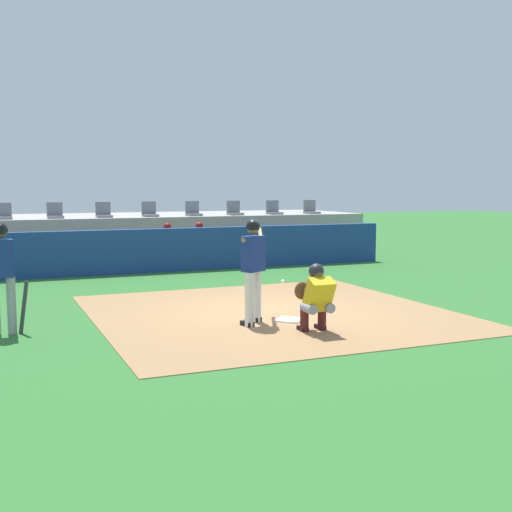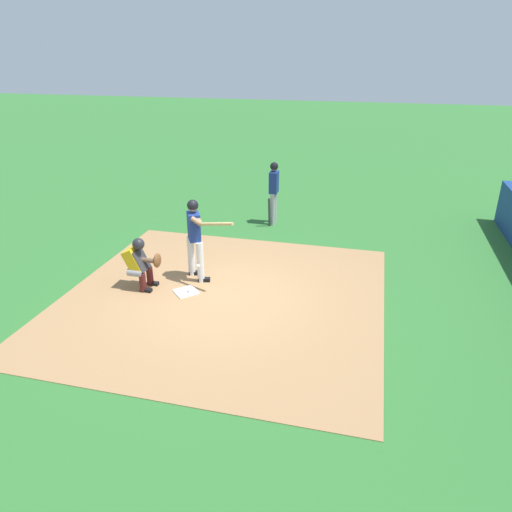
{
  "view_description": "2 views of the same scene",
  "coord_description": "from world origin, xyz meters",
  "px_view_note": "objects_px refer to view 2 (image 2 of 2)",
  "views": [
    {
      "loc": [
        -4.86,
        -10.79,
        2.34
      ],
      "look_at": [
        0.0,
        0.7,
        1.0
      ],
      "focal_mm": 45.18,
      "sensor_mm": 36.0,
      "label": 1
    },
    {
      "loc": [
        8.07,
        2.73,
        4.66
      ],
      "look_at": [
        0.0,
        0.7,
        1.0
      ],
      "focal_mm": 33.18,
      "sensor_mm": 36.0,
      "label": 2
    }
  ],
  "objects_px": {
    "home_plate": "(186,292)",
    "catcher_crouched": "(141,262)",
    "batter_at_plate": "(195,235)",
    "on_deck_batter": "(274,189)"
  },
  "relations": [
    {
      "from": "on_deck_batter",
      "to": "home_plate",
      "type": "bearing_deg",
      "value": -10.45
    },
    {
      "from": "batter_at_plate",
      "to": "on_deck_batter",
      "type": "distance_m",
      "value": 4.03
    },
    {
      "from": "home_plate",
      "to": "catcher_crouched",
      "type": "bearing_deg",
      "value": -90.22
    },
    {
      "from": "catcher_crouched",
      "to": "on_deck_batter",
      "type": "bearing_deg",
      "value": 158.48
    },
    {
      "from": "catcher_crouched",
      "to": "on_deck_batter",
      "type": "height_order",
      "value": "on_deck_batter"
    },
    {
      "from": "home_plate",
      "to": "catcher_crouched",
      "type": "xyz_separation_m",
      "value": [
        -0.0,
        -0.97,
        0.58
      ]
    },
    {
      "from": "catcher_crouched",
      "to": "on_deck_batter",
      "type": "distance_m",
      "value": 4.99
    },
    {
      "from": "batter_at_plate",
      "to": "catcher_crouched",
      "type": "height_order",
      "value": "batter_at_plate"
    },
    {
      "from": "home_plate",
      "to": "batter_at_plate",
      "type": "height_order",
      "value": "batter_at_plate"
    },
    {
      "from": "catcher_crouched",
      "to": "on_deck_batter",
      "type": "xyz_separation_m",
      "value": [
        -4.62,
        1.82,
        0.41
      ]
    }
  ]
}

